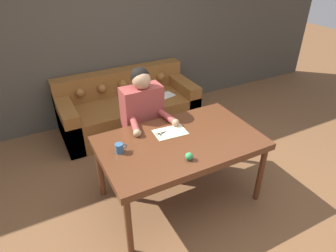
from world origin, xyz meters
name	(u,v)px	position (x,y,z in m)	size (l,w,h in m)	color
ground_plane	(188,202)	(0.00, 0.00, 0.00)	(16.00, 16.00, 0.00)	brown
wall_back	(110,32)	(0.00, 2.22, 1.30)	(8.00, 0.06, 2.60)	#474238
dining_table	(180,146)	(-0.04, 0.13, 0.68)	(1.57, 0.96, 0.74)	#562D19
couch	(128,108)	(0.02, 1.78, 0.29)	(1.95, 0.87, 0.79)	brown
person	(143,121)	(-0.16, 0.77, 0.66)	(0.51, 0.57, 1.29)	#33281E
pattern_paper_main	(170,132)	(-0.06, 0.30, 0.75)	(0.34, 0.24, 0.00)	beige
scissors	(163,133)	(-0.13, 0.32, 0.75)	(0.25, 0.10, 0.01)	silver
mug	(119,148)	(-0.63, 0.21, 0.79)	(0.11, 0.08, 0.09)	#335B84
pin_cushion	(189,157)	(-0.13, -0.17, 0.78)	(0.07, 0.07, 0.07)	#4C3828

